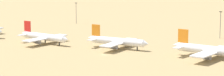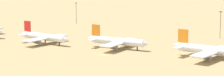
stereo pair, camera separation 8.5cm
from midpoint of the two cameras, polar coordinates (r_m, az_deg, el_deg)
ground at (r=250.22m, az=-0.97°, el=-2.05°), size 4000.00×4000.00×0.00m
parked_jet_red_1 at (r=287.49m, az=-8.21°, el=0.15°), size 38.64×32.76×12.76m
parked_jet_orange_2 at (r=267.96m, az=0.59°, el=-0.39°), size 39.02×32.60×12.94m
parked_jet_orange_3 at (r=244.25m, az=11.59°, el=-1.42°), size 42.18×35.75×13.93m
light_pole_west at (r=311.11m, az=12.87°, el=1.76°), size 1.80×0.50×17.49m
light_pole_east at (r=380.15m, az=-4.33°, el=3.18°), size 1.80×0.50×16.74m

